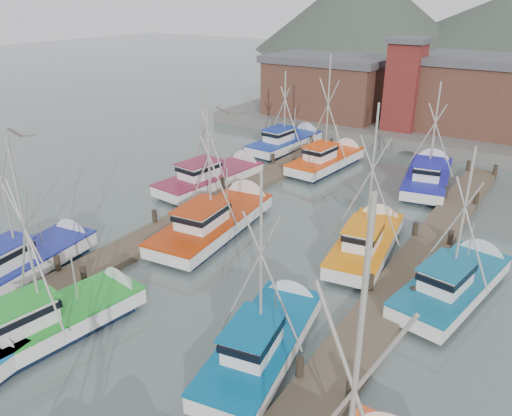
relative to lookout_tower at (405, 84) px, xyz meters
The scene contains 20 objects.
ground 33.52m from the lookout_tower, 86.53° to the right, with size 260.00×260.00×0.00m, color #4F5F5C.
dock_left 29.87m from the lookout_tower, 99.80° to the right, with size 2.30×46.00×1.50m.
dock_right 30.79m from the lookout_tower, 72.73° to the right, with size 2.30×46.00×1.50m.
quay 6.67m from the lookout_tower, 63.43° to the left, with size 44.00×16.00×1.20m, color slate.
shed_left 9.30m from the lookout_tower, 167.47° to the left, with size 12.72×8.48×6.20m.
shed_center 8.99m from the lookout_tower, 26.57° to the left, with size 14.84×9.54×6.90m.
lookout_tower is the anchor object (origin of this frame).
distant_hills 90.40m from the lookout_tower, 96.85° to the left, with size 175.00×140.00×42.00m.
boat_4 38.21m from the lookout_tower, 93.13° to the right, with size 3.81×8.96×9.46m.
boat_5 34.98m from the lookout_tower, 79.99° to the right, with size 3.95×8.68×8.64m.
boat_6 36.59m from the lookout_tower, 102.22° to the right, with size 3.77×8.90×9.25m.
boat_8 26.62m from the lookout_tower, 95.58° to the right, with size 4.31×10.63×8.51m.
boat_9 24.98m from the lookout_tower, 75.38° to the right, with size 3.80×8.85×9.22m.
boat_10 21.84m from the lookout_tower, 110.61° to the right, with size 4.01×9.85×8.19m.
boat_11 28.35m from the lookout_tower, 65.97° to the right, with size 4.08×9.00×8.29m.
boat_12 12.49m from the lookout_tower, 100.76° to the right, with size 3.94×9.13×9.95m.
boat_13 13.30m from the lookout_tower, 61.38° to the right, with size 4.51×9.79×8.64m.
boat_14 12.42m from the lookout_tower, 132.66° to the right, with size 3.51×9.35×7.98m.
gull_near 38.64m from the lookout_tower, 91.87° to the right, with size 1.54×0.61×0.24m.
gull_far 32.37m from the lookout_tower, 84.71° to the right, with size 1.55×0.63×0.24m.
Camera 1 is at (12.61, -14.99, 13.39)m, focal length 35.00 mm.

